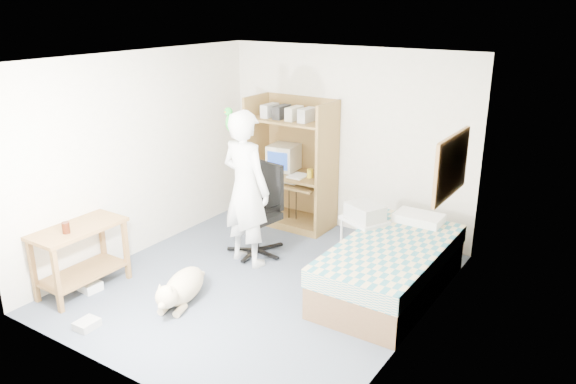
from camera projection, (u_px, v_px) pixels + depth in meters
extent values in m
plane|color=#45505E|center=(261.00, 283.00, 6.39)|extent=(4.00, 4.00, 0.00)
cube|color=silver|center=(347.00, 141.00, 7.57)|extent=(3.60, 0.02, 2.50)
cube|color=silver|center=(421.00, 211.00, 5.06)|extent=(0.02, 4.00, 2.50)
cube|color=silver|center=(142.00, 154.00, 6.92)|extent=(0.02, 4.00, 2.50)
cube|color=white|center=(257.00, 58.00, 5.58)|extent=(3.60, 4.00, 0.02)
cube|color=brown|center=(257.00, 157.00, 8.11)|extent=(0.04, 0.60, 1.80)
cube|color=brown|center=(327.00, 170.00, 7.51)|extent=(0.04, 0.60, 1.80)
cube|color=brown|center=(302.00, 159.00, 8.04)|extent=(1.20, 0.02, 1.80)
cube|color=brown|center=(291.00, 174.00, 7.86)|extent=(1.12, 0.60, 0.04)
cube|color=brown|center=(288.00, 182.00, 7.83)|extent=(1.00, 0.50, 0.03)
cube|color=brown|center=(291.00, 121.00, 7.62)|extent=(1.12, 0.55, 0.03)
cube|color=brown|center=(291.00, 220.00, 8.09)|extent=(1.12, 0.60, 0.10)
cube|color=brown|center=(389.00, 277.00, 6.14)|extent=(1.00, 2.00, 0.36)
cube|color=teal|center=(391.00, 254.00, 6.04)|extent=(1.02, 2.02, 0.20)
cube|color=white|center=(419.00, 219.00, 6.63)|extent=(0.55, 0.35, 0.12)
cube|color=brown|center=(78.00, 229.00, 6.01)|extent=(0.50, 1.00, 0.04)
cube|color=brown|center=(33.00, 272.00, 5.88)|extent=(0.05, 0.05, 0.70)
cube|color=brown|center=(57.00, 282.00, 5.68)|extent=(0.05, 0.05, 0.70)
cube|color=brown|center=(103.00, 243.00, 6.59)|extent=(0.05, 0.05, 0.70)
cube|color=brown|center=(126.00, 250.00, 6.39)|extent=(0.05, 0.05, 0.70)
cube|color=brown|center=(83.00, 273.00, 6.18)|extent=(0.46, 0.92, 0.03)
cube|color=#9E7846|center=(452.00, 166.00, 5.72)|extent=(0.03, 0.90, 0.60)
cube|color=brown|center=(454.00, 136.00, 5.62)|extent=(0.04, 0.94, 0.04)
cube|color=brown|center=(449.00, 195.00, 5.82)|extent=(0.04, 0.94, 0.04)
cylinder|color=black|center=(256.00, 250.00, 7.13)|extent=(0.64, 0.64, 0.06)
cylinder|color=black|center=(256.00, 235.00, 7.06)|extent=(0.06, 0.06, 0.43)
cube|color=black|center=(256.00, 216.00, 6.98)|extent=(0.56, 0.56, 0.09)
cube|color=black|center=(269.00, 185.00, 7.04)|extent=(0.45, 0.13, 0.59)
cube|color=black|center=(241.00, 199.00, 7.10)|extent=(0.09, 0.32, 0.04)
cube|color=black|center=(271.00, 209.00, 6.76)|extent=(0.09, 0.32, 0.04)
imported|color=white|center=(246.00, 189.00, 6.61)|extent=(0.75, 0.55, 1.89)
ellipsoid|color=#12821E|center=(232.00, 123.00, 6.49)|extent=(0.14, 0.14, 0.22)
sphere|color=#12821E|center=(228.00, 112.00, 6.41)|extent=(0.10, 0.10, 0.10)
cone|color=#D84E13|center=(225.00, 112.00, 6.38)|extent=(0.04, 0.05, 0.04)
cylinder|color=#12821E|center=(235.00, 133.00, 6.56)|extent=(0.05, 0.15, 0.13)
ellipsoid|color=beige|center=(184.00, 286.00, 6.00)|extent=(0.52, 0.76, 0.31)
sphere|color=beige|center=(167.00, 297.00, 5.62)|extent=(0.23, 0.23, 0.23)
cone|color=beige|center=(160.00, 287.00, 5.58)|extent=(0.07, 0.07, 0.09)
cone|color=beige|center=(170.00, 289.00, 5.55)|extent=(0.07, 0.07, 0.09)
ellipsoid|color=beige|center=(162.00, 305.00, 5.54)|extent=(0.11, 0.14, 0.08)
cylinder|color=beige|center=(199.00, 275.00, 6.35)|extent=(0.12, 0.23, 0.11)
cube|color=silver|center=(365.00, 220.00, 6.65)|extent=(0.62, 0.57, 0.04)
cube|color=silver|center=(363.00, 253.00, 6.79)|extent=(0.57, 0.52, 0.03)
cylinder|color=silver|center=(341.00, 243.00, 6.72)|extent=(0.03, 0.03, 0.58)
cylinder|color=silver|center=(374.00, 252.00, 6.50)|extent=(0.03, 0.03, 0.58)
cylinder|color=silver|center=(354.00, 234.00, 6.99)|extent=(0.03, 0.03, 0.58)
cylinder|color=silver|center=(386.00, 242.00, 6.77)|extent=(0.03, 0.03, 0.58)
cube|color=#B0B0AB|center=(365.00, 212.00, 6.62)|extent=(0.52, 0.47, 0.18)
cube|color=beige|center=(284.00, 157.00, 7.91)|extent=(0.43, 0.45, 0.36)
cube|color=navy|center=(277.00, 161.00, 7.74)|extent=(0.30, 0.05, 0.25)
cube|color=beige|center=(283.00, 180.00, 7.82)|extent=(0.46, 0.19, 0.03)
cylinder|color=yellow|center=(310.00, 173.00, 7.62)|extent=(0.08, 0.08, 0.12)
cylinder|color=#3B1509|center=(66.00, 228.00, 5.83)|extent=(0.08, 0.08, 0.12)
cube|color=white|center=(89.00, 286.00, 6.22)|extent=(0.27, 0.22, 0.10)
cube|color=#B8B8B3|center=(87.00, 324.00, 5.50)|extent=(0.19, 0.23, 0.08)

